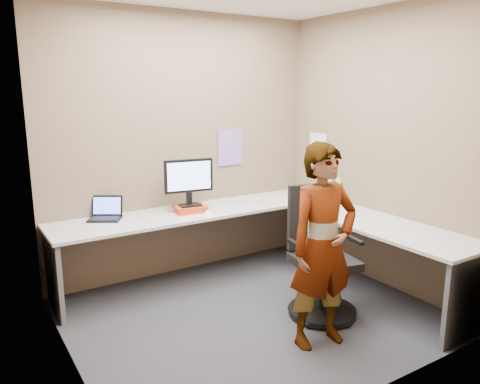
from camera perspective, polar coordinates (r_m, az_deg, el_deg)
ground at (r=4.23m, az=1.57°, el=-14.70°), size 3.00×3.00×0.00m
wall_back at (r=4.93m, az=-6.82°, el=5.61°), size 3.00×0.00×3.00m
wall_right at (r=4.80m, az=16.76°, el=4.99°), size 0.00×2.70×2.70m
wall_left at (r=3.23m, az=-20.97°, el=1.26°), size 0.00×2.70×2.70m
desk at (r=4.53m, az=3.49°, el=-4.79°), size 2.98×2.58×0.73m
paper_ream at (r=4.69m, az=-6.07°, el=-2.05°), size 0.34×0.27×0.06m
monitor at (r=4.64m, az=-6.26°, el=1.65°), size 0.49×0.17×0.47m
laptop at (r=4.60m, az=-16.04°, el=-2.49°), size 0.38×0.36×0.21m
trackball_mouse at (r=4.74m, az=-7.98°, el=-2.02°), size 0.12×0.08×0.07m
origami at (r=4.55m, az=-3.94°, el=-2.48°), size 0.10×0.10×0.06m
stapler at (r=4.93m, az=11.04°, el=-1.55°), size 0.15×0.07×0.05m
flower at (r=5.07m, az=11.65°, el=0.17°), size 0.07×0.07×0.22m
calendar_purple at (r=5.18m, az=-1.24°, el=5.47°), size 0.30×0.01×0.40m
calendar_white at (r=5.44m, az=9.47°, el=5.10°), size 0.01×0.28×0.38m
sticky_note_a at (r=5.23m, az=11.90°, el=1.38°), size 0.01×0.07×0.07m
sticky_note_b at (r=5.29m, az=11.46°, el=0.09°), size 0.01×0.07×0.07m
sticky_note_c at (r=5.21m, az=12.35°, el=-0.36°), size 0.01×0.07×0.07m
sticky_note_d at (r=5.34m, az=10.77°, el=1.33°), size 0.01×0.07×0.07m
office_chair at (r=4.15m, az=9.73°, el=-8.58°), size 0.62×0.59×1.11m
person at (r=3.57m, az=10.08°, el=-6.54°), size 0.60×0.43×1.56m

